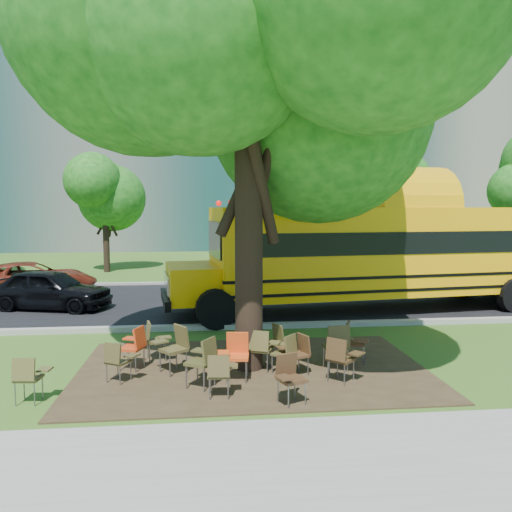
{
  "coord_description": "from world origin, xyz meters",
  "views": [
    {
      "loc": [
        0.05,
        -10.34,
        3.27
      ],
      "look_at": [
        1.54,
        4.05,
        1.9
      ],
      "focal_mm": 35.0,
      "sensor_mm": 36.0,
      "label": 1
    }
  ],
  "objects": [
    {
      "name": "ground",
      "position": [
        0.0,
        0.0,
        0.0
      ],
      "size": [
        160.0,
        160.0,
        0.0
      ],
      "primitive_type": "plane",
      "color": "#2D571B",
      "rests_on": "ground"
    },
    {
      "name": "sidewalk",
      "position": [
        0.0,
        -5.0,
        0.02
      ],
      "size": [
        60.0,
        4.0,
        0.04
      ],
      "primitive_type": "cube",
      "color": "gray",
      "rests_on": "ground"
    },
    {
      "name": "dirt_patch",
      "position": [
        1.0,
        -0.5,
        0.01
      ],
      "size": [
        7.0,
        4.5,
        0.03
      ],
      "primitive_type": "cube",
      "color": "#382819",
      "rests_on": "ground"
    },
    {
      "name": "asphalt_road",
      "position": [
        0.0,
        7.0,
        0.02
      ],
      "size": [
        80.0,
        8.0,
        0.04
      ],
      "primitive_type": "cube",
      "color": "black",
      "rests_on": "ground"
    },
    {
      "name": "kerb_near",
      "position": [
        0.0,
        3.0,
        0.07
      ],
      "size": [
        80.0,
        0.25,
        0.14
      ],
      "primitive_type": "cube",
      "color": "gray",
      "rests_on": "ground"
    },
    {
      "name": "kerb_far",
      "position": [
        0.0,
        11.1,
        0.07
      ],
      "size": [
        80.0,
        0.25,
        0.14
      ],
      "primitive_type": "cube",
      "color": "gray",
      "rests_on": "ground"
    },
    {
      "name": "building_main",
      "position": [
        -8.0,
        36.0,
        11.0
      ],
      "size": [
        38.0,
        16.0,
        22.0
      ],
      "primitive_type": "cube",
      "color": "slate",
      "rests_on": "ground"
    },
    {
      "name": "building_right",
      "position": [
        24.0,
        38.0,
        12.5
      ],
      "size": [
        30.0,
        16.0,
        25.0
      ],
      "primitive_type": "cube",
      "color": "gray",
      "rests_on": "ground"
    },
    {
      "name": "bg_tree_2",
      "position": [
        -5.0,
        16.0,
        4.21
      ],
      "size": [
        4.8,
        4.8,
        6.62
      ],
      "color": "black",
      "rests_on": "ground"
    },
    {
      "name": "bg_tree_3",
      "position": [
        8.0,
        14.0,
        5.03
      ],
      "size": [
        5.6,
        5.6,
        7.84
      ],
      "color": "black",
      "rests_on": "ground"
    },
    {
      "name": "main_tree",
      "position": [
        0.93,
        -0.44,
        6.07
      ],
      "size": [
        7.2,
        7.2,
        9.68
      ],
      "color": "black",
      "rests_on": "ground"
    },
    {
      "name": "school_bus",
      "position": [
        6.26,
        5.17,
        1.91
      ],
      "size": [
        13.78,
        4.62,
        3.31
      ],
      "rotation": [
        0.0,
        0.0,
        0.13
      ],
      "color": "#FDAB07",
      "rests_on": "ground"
    },
    {
      "name": "chair_0",
      "position": [
        -2.91,
        -1.87,
        0.5
      ],
      "size": [
        0.57,
        0.48,
        0.81
      ],
      "rotation": [
        0.0,
        0.0,
        -0.1
      ],
      "color": "brown",
      "rests_on": "ground"
    },
    {
      "name": "chair_1",
      "position": [
        -1.58,
        -1.05,
        0.49
      ],
      "size": [
        0.67,
        0.53,
        0.8
      ],
      "rotation": [
        0.0,
        0.0,
        -0.53
      ],
      "color": "#463C1E",
      "rests_on": "ground"
    },
    {
      "name": "chair_2",
      "position": [
        0.02,
        -1.48,
        0.59
      ],
      "size": [
        0.63,
        0.8,
        0.95
      ],
      "rotation": [
        0.0,
        0.0,
        1.02
      ],
      "color": "#423E1D",
      "rests_on": "ground"
    },
    {
      "name": "chair_3",
      "position": [
        0.62,
        -1.09,
        0.56
      ],
      "size": [
        0.65,
        0.54,
        0.91
      ],
      "rotation": [
        0.0,
        0.0,
        3.02
      ],
      "color": "#D44716",
      "rests_on": "ground"
    },
    {
      "name": "chair_4",
      "position": [
        0.3,
        -2.0,
        0.5
      ],
      "size": [
        0.55,
        0.47,
        0.81
      ],
      "rotation": [
        0.0,
        0.0,
        -0.07
      ],
      "color": "#4A3F20",
      "rests_on": "ground"
    },
    {
      "name": "chair_5",
      "position": [
        1.43,
        -2.35,
        0.52
      ],
      "size": [
        0.58,
        0.66,
        0.85
      ],
      "rotation": [
        0.0,
        0.0,
        3.52
      ],
      "color": "#452B18",
      "rests_on": "ground"
    },
    {
      "name": "chair_6",
      "position": [
        1.86,
        -0.92,
        0.5
      ],
      "size": [
        0.65,
        0.56,
        0.82
      ],
      "rotation": [
        0.0,
        0.0,
        2.0
      ],
      "color": "#4C311B",
      "rests_on": "ground"
    },
    {
      "name": "chair_7",
      "position": [
        2.55,
        -1.5,
        0.55
      ],
      "size": [
        0.76,
        0.61,
        0.89
      ],
      "rotation": [
        0.0,
        0.0,
        -0.79
      ],
      "color": "#422D17",
      "rests_on": "ground"
    },
    {
      "name": "chair_8",
      "position": [
        -1.38,
        -0.28,
        0.56
      ],
      "size": [
        0.57,
        0.72,
        0.9
      ],
      "rotation": [
        0.0,
        0.0,
        1.21
      ],
      "color": "red",
      "rests_on": "ground"
    },
    {
      "name": "chair_9",
      "position": [
        -0.56,
        -0.55,
        0.59
      ],
      "size": [
        0.81,
        0.64,
        0.96
      ],
      "rotation": [
        0.0,
        0.0,
        2.17
      ],
      "color": "#4A4120",
      "rests_on": "ground"
    },
    {
      "name": "chair_10",
      "position": [
        -1.04,
        0.28,
        0.53
      ],
      "size": [
        0.61,
        0.58,
        0.86
      ],
      "rotation": [
        0.0,
        0.0,
        -1.35
      ],
      "color": "#4B4420",
      "rests_on": "ground"
    },
    {
      "name": "chair_11",
      "position": [
        1.63,
        -0.86,
        0.51
      ],
      "size": [
        0.56,
        0.7,
        0.82
      ],
      "rotation": [
        0.0,
        0.0,
        0.85
      ],
      "color": "#4C4421",
      "rests_on": "ground"
    },
    {
      "name": "chair_12",
      "position": [
        3.13,
        -0.34,
        0.55
      ],
      "size": [
        0.56,
        0.72,
        0.89
      ],
      "rotation": [
        0.0,
        0.0,
        4.33
      ],
      "color": "#4B2B1A",
      "rests_on": "ground"
    },
    {
      "name": "chair_13",
      "position": [
        2.7,
        -0.77,
        0.6
      ],
      "size": [
        0.63,
        0.6,
        0.97
      ],
      "rotation": [
        0.0,
        0.0,
        0.06
      ],
      "color": "#413A1C",
      "rests_on": "ground"
    },
    {
      "name": "chair_14",
      "position": [
        1.46,
        -0.08,
        0.51
      ],
      "size": [
        0.65,
        0.56,
        0.83
      ],
      "rotation": [
        0.0,
        0.0,
        1.98
      ],
      "color": "#4D4621",
      "rests_on": "ground"
    },
    {
      "name": "chair_15",
      "position": [
        1.17,
        -0.66,
        0.54
      ],
      "size": [
        0.7,
        0.55,
        0.87
      ],
      "rotation": [
        0.0,
        0.0,
        5.9
      ],
      "color": "brown",
      "rests_on": "ground"
    },
    {
      "name": "black_car",
      "position": [
        -4.95,
        6.2,
        0.67
      ],
      "size": [
        4.2,
        2.54,
        1.34
      ],
      "primitive_type": "imported",
      "rotation": [
        0.0,
        0.0,
        1.31
      ],
      "color": "black",
      "rests_on": "ground"
    },
    {
      "name": "bg_car_red",
      "position": [
        -6.39,
        8.91,
        0.65
      ],
      "size": [
        5.04,
        3.27,
        1.29
      ],
      "primitive_type": "imported",
      "rotation": [
        0.0,
        0.0,
        1.83
      ],
      "color": "maroon",
      "rests_on": "ground"
    }
  ]
}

